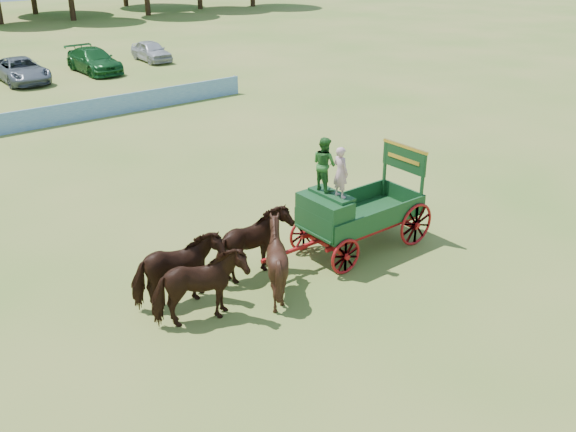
{
  "coord_description": "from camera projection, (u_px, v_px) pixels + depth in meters",
  "views": [
    {
      "loc": [
        -9.38,
        -14.02,
        9.22
      ],
      "look_at": [
        1.45,
        -0.29,
        1.3
      ],
      "focal_mm": 40.0,
      "sensor_mm": 36.0,
      "label": 1
    }
  ],
  "objects": [
    {
      "name": "sponsor_banner",
      "position": [
        16.0,
        122.0,
        31.22
      ],
      "size": [
        26.0,
        0.08,
        1.05
      ],
      "primitive_type": "cube",
      "color": "#1E61A4",
      "rests_on": "ground"
    },
    {
      "name": "farm_dray",
      "position": [
        343.0,
        205.0,
        19.12
      ],
      "size": [
        6.0,
        2.0,
        3.75
      ],
      "color": "#AB1117",
      "rests_on": "ground"
    },
    {
      "name": "horse_wheel_right",
      "position": [
        253.0,
        245.0,
        18.08
      ],
      "size": [
        2.5,
        1.38,
        2.01
      ],
      "primitive_type": "imported",
      "rotation": [
        0.0,
        0.0,
        1.7
      ],
      "color": "#32150E",
      "rests_on": "ground"
    },
    {
      "name": "horse_lead_right",
      "position": [
        178.0,
        271.0,
        16.73
      ],
      "size": [
        2.53,
        1.45,
        2.01
      ],
      "primitive_type": "imported",
      "rotation": [
        0.0,
        0.0,
        1.41
      ],
      "color": "#32150E",
      "rests_on": "ground"
    },
    {
      "name": "horse_lead_left",
      "position": [
        200.0,
        288.0,
        15.94
      ],
      "size": [
        2.58,
        1.64,
        2.01
      ],
      "primitive_type": "imported",
      "rotation": [
        0.0,
        0.0,
        1.32
      ],
      "color": "#32150E",
      "rests_on": "ground"
    },
    {
      "name": "ground",
      "position": [
        244.0,
        265.0,
        19.12
      ],
      "size": [
        160.0,
        160.0,
        0.0
      ],
      "primitive_type": "plane",
      "color": "olive",
      "rests_on": "ground"
    },
    {
      "name": "horse_wheel_left",
      "position": [
        276.0,
        260.0,
        17.3
      ],
      "size": [
        2.17,
        2.03,
        2.02
      ],
      "primitive_type": "imported",
      "rotation": [
        0.0,
        0.0,
        1.82
      ],
      "color": "#32150E",
      "rests_on": "ground"
    }
  ]
}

